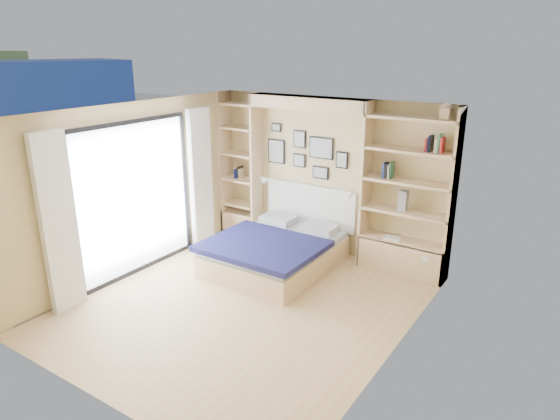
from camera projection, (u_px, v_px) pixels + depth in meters
The scene contains 9 objects.
ground at pixel (246, 305), 6.55m from camera, with size 4.50×4.50×0.00m, color tan.
room_shell at pixel (284, 194), 7.62m from camera, with size 4.50×4.50×4.50m.
bed at pixel (276, 250), 7.60m from camera, with size 1.65×2.05×1.07m.
photo_gallery at pixel (305, 152), 8.04m from camera, with size 1.48×0.02×0.82m.
reading_lamps at pixel (305, 186), 7.94m from camera, with size 1.92×0.12×0.15m.
shelf_decor at pixel (396, 159), 7.05m from camera, with size 3.61×0.23×2.03m.
deck at pixel (76, 247), 8.43m from camera, with size 3.20×4.00×0.05m, color #6B5C4F.
deck_chair at pixel (112, 232), 8.16m from camera, with size 0.44×0.72×0.71m.
shipping_container at pixel (17, 107), 15.47m from camera, with size 2.66×6.65×2.77m, color navy.
Camera 1 is at (3.58, -4.61, 3.26)m, focal length 32.00 mm.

